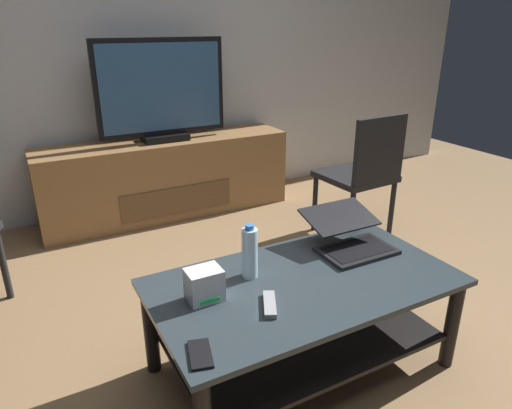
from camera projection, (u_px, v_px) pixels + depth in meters
The scene contains 11 objects.
ground_plane at pixel (308, 355), 2.13m from camera, with size 7.68×7.68×0.00m, color olive.
back_wall at pixel (145, 26), 3.46m from camera, with size 6.40×0.12×2.80m, color silver.
coffee_table at pixel (303, 307), 1.95m from camera, with size 1.26×0.69×0.45m.
media_cabinet at pixel (167, 177), 3.60m from camera, with size 1.91×0.44×0.60m.
television at pixel (162, 93), 3.34m from camera, with size 0.95×0.20×0.73m.
dining_chair at pixel (364, 171), 3.11m from camera, with size 0.47×0.47×0.88m.
laptop at pixel (350, 237), 2.15m from camera, with size 0.34×0.36×0.16m.
router_box at pixel (204, 285), 1.74m from camera, with size 0.13×0.11×0.13m.
water_bottle_near at pixel (250, 252), 1.88m from camera, with size 0.07×0.07×0.23m.
cell_phone at pixel (200, 354), 1.47m from camera, with size 0.07×0.14×0.01m, color black.
tv_remote at pixel (270, 304), 1.71m from camera, with size 0.04×0.16×0.02m, color #99999E.
Camera 1 is at (-1.03, -1.40, 1.44)m, focal length 32.30 mm.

